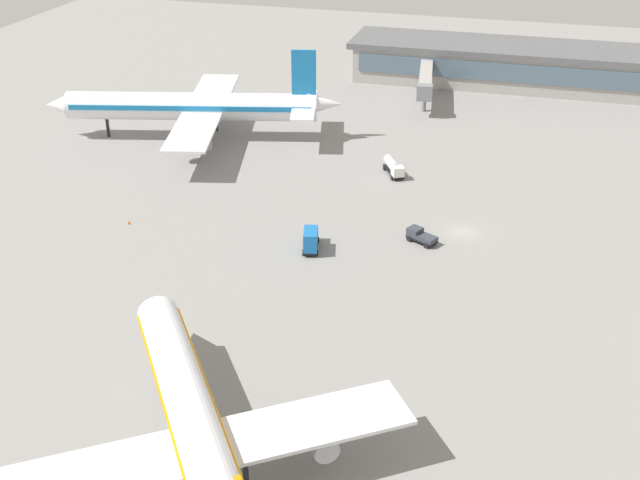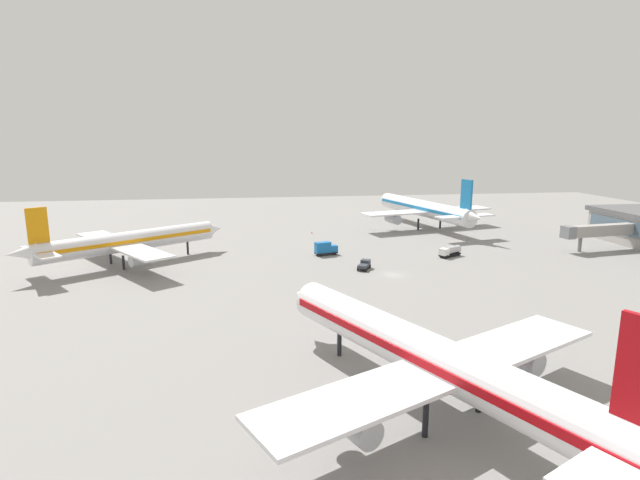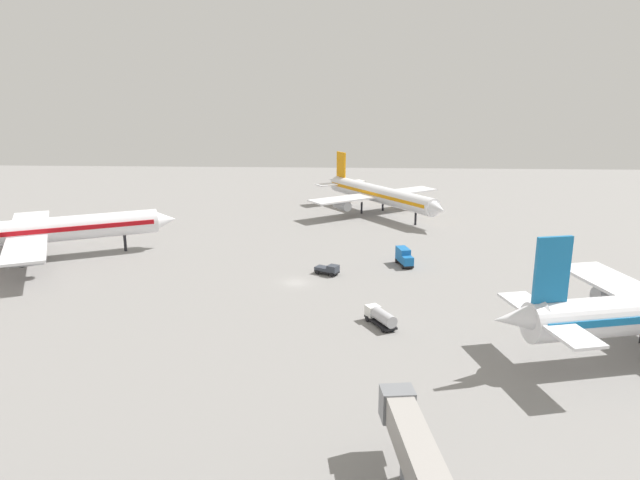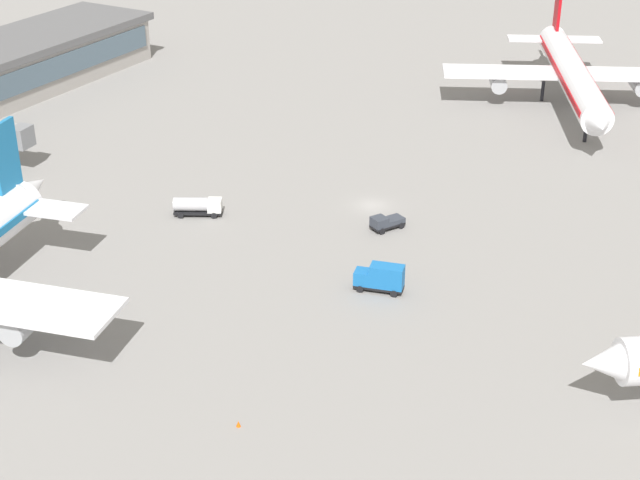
# 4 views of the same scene
# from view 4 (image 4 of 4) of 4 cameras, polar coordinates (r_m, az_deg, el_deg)

# --- Properties ---
(ground) EXTENTS (288.00, 288.00, 0.00)m
(ground) POSITION_cam_4_polar(r_m,az_deg,el_deg) (130.61, 3.07, 2.05)
(ground) COLOR gray
(airplane_distant) EXTENTS (50.32, 41.81, 16.40)m
(airplane_distant) POSITION_cam_4_polar(r_m,az_deg,el_deg) (171.04, 14.61, 9.49)
(airplane_distant) COLOR white
(airplane_distant) RESTS_ON ground
(fuel_truck) EXTENTS (4.67, 6.44, 2.50)m
(fuel_truck) POSITION_cam_4_polar(r_m,az_deg,el_deg) (128.07, -7.23, 2.02)
(fuel_truck) COLOR black
(fuel_truck) RESTS_ON ground
(catering_truck) EXTENTS (3.27, 5.89, 3.30)m
(catering_truck) POSITION_cam_4_polar(r_m,az_deg,el_deg) (109.42, 3.61, -2.23)
(catering_truck) COLOR black
(catering_truck) RESTS_ON ground
(pushback_tractor) EXTENTS (4.78, 3.77, 1.90)m
(pushback_tractor) POSITION_cam_4_polar(r_m,az_deg,el_deg) (123.80, 3.90, 1.05)
(pushback_tractor) COLOR black
(pushback_tractor) RESTS_ON ground
(safety_cone_near_gate) EXTENTS (0.44, 0.44, 0.60)m
(safety_cone_near_gate) POSITION_cam_4_polar(r_m,az_deg,el_deg) (89.71, -4.83, -10.75)
(safety_cone_near_gate) COLOR #EA590C
(safety_cone_near_gate) RESTS_ON ground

